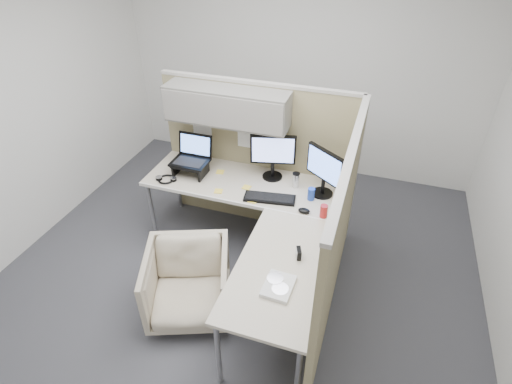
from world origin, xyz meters
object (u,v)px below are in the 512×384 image
(desk, at_px, (254,215))
(keyboard, at_px, (270,198))
(office_chair, at_px, (188,281))
(monitor_left, at_px, (273,153))

(desk, bearing_deg, keyboard, 69.91)
(office_chair, height_order, keyboard, keyboard)
(desk, height_order, office_chair, desk)
(monitor_left, distance_m, keyboard, 0.46)
(office_chair, distance_m, keyboard, 1.04)
(office_chair, height_order, monitor_left, monitor_left)
(office_chair, bearing_deg, monitor_left, 51.79)
(desk, distance_m, keyboard, 0.23)
(desk, distance_m, office_chair, 0.81)
(desk, bearing_deg, monitor_left, 90.49)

